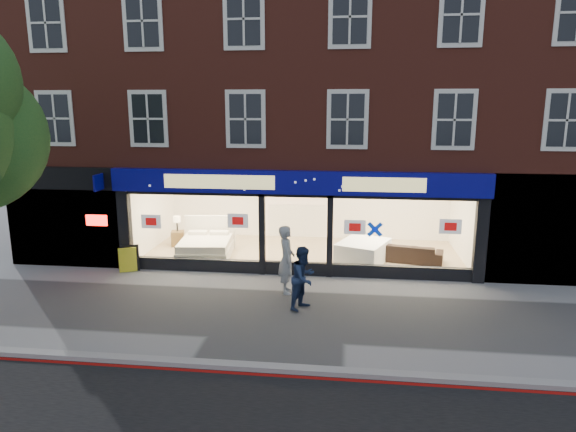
% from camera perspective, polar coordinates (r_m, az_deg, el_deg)
% --- Properties ---
extents(ground, '(120.00, 120.00, 0.00)m').
position_cam_1_polar(ground, '(13.36, -0.54, -10.74)').
color(ground, gray).
rests_on(ground, ground).
extents(kerb_line, '(60.00, 0.10, 0.01)m').
position_cam_1_polar(kerb_line, '(10.60, -2.79, -17.22)').
color(kerb_line, '#8C0A07').
rests_on(kerb_line, ground).
extents(kerb_stone, '(60.00, 0.25, 0.12)m').
position_cam_1_polar(kerb_stone, '(10.75, -2.61, -16.45)').
color(kerb_stone, gray).
rests_on(kerb_stone, ground).
extents(showroom_floor, '(11.00, 4.50, 0.10)m').
position_cam_1_polar(showroom_floor, '(18.26, 1.58, -4.17)').
color(showroom_floor, tan).
rests_on(showroom_floor, ground).
extents(building, '(19.00, 8.26, 10.30)m').
position_cam_1_polar(building, '(19.24, 2.13, 16.60)').
color(building, maroon).
rests_on(building, ground).
extents(display_bed, '(1.97, 2.31, 1.21)m').
position_cam_1_polar(display_bed, '(17.97, -9.09, -3.30)').
color(display_bed, silver).
rests_on(display_bed, showroom_floor).
extents(bedside_table, '(0.54, 0.54, 0.55)m').
position_cam_1_polar(bedside_table, '(19.42, -12.14, -2.45)').
color(bedside_table, brown).
rests_on(bedside_table, showroom_floor).
extents(mattress_stack, '(1.95, 2.15, 0.69)m').
position_cam_1_polar(mattress_stack, '(17.26, 8.34, -3.91)').
color(mattress_stack, white).
rests_on(mattress_stack, showroom_floor).
extents(sofa, '(2.17, 1.22, 0.60)m').
position_cam_1_polar(sofa, '(17.57, 13.51, -4.00)').
color(sofa, black).
rests_on(sofa, showroom_floor).
extents(a_board, '(0.65, 0.56, 0.85)m').
position_cam_1_polar(a_board, '(17.09, -17.24, -4.58)').
color(a_board, yellow).
rests_on(a_board, ground).
extents(pedestrian_grey, '(0.58, 0.78, 1.94)m').
position_cam_1_polar(pedestrian_grey, '(14.44, -0.17, -4.84)').
color(pedestrian_grey, '#94979B').
rests_on(pedestrian_grey, ground).
extents(pedestrian_blue, '(0.95, 1.02, 1.67)m').
position_cam_1_polar(pedestrian_blue, '(13.37, 1.75, -6.88)').
color(pedestrian_blue, '#192646').
rests_on(pedestrian_blue, ground).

